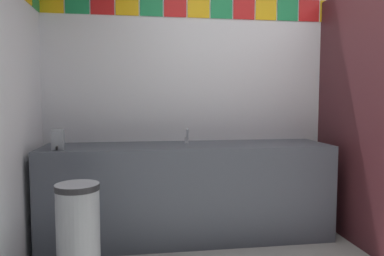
# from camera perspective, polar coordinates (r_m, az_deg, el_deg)

# --- Properties ---
(wall_back) EXTENTS (4.18, 0.09, 2.79)m
(wall_back) POSITION_cam_1_polar(r_m,az_deg,el_deg) (3.65, 11.27, 7.18)
(wall_back) COLOR silver
(wall_back) RESTS_ON ground_plane
(vanity_counter) EXTENTS (2.48, 0.61, 0.83)m
(vanity_counter) POSITION_cam_1_polar(r_m,az_deg,el_deg) (3.22, -0.61, -9.95)
(vanity_counter) COLOR #4C515B
(vanity_counter) RESTS_ON ground_plane
(faucet_center) EXTENTS (0.04, 0.10, 0.14)m
(faucet_center) POSITION_cam_1_polar(r_m,az_deg,el_deg) (3.23, -0.83, -1.54)
(faucet_center) COLOR silver
(faucet_center) RESTS_ON vanity_counter
(soap_dispenser) EXTENTS (0.09, 0.09, 0.16)m
(soap_dispenser) POSITION_cam_1_polar(r_m,az_deg,el_deg) (2.99, -20.56, -1.80)
(soap_dispenser) COLOR gray
(soap_dispenser) RESTS_ON vanity_counter
(trash_bin) EXTENTS (0.29, 0.29, 0.68)m
(trash_bin) POSITION_cam_1_polar(r_m,az_deg,el_deg) (2.58, -17.61, -15.80)
(trash_bin) COLOR #999EA3
(trash_bin) RESTS_ON ground_plane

